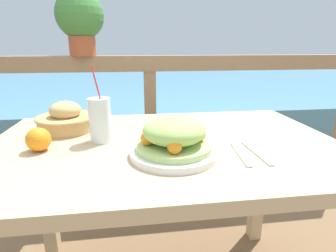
% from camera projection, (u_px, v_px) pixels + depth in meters
% --- Properties ---
extents(patio_table, '(1.17, 0.74, 0.70)m').
position_uv_depth(patio_table, '(166.00, 167.00, 0.91)').
color(patio_table, tan).
rests_on(patio_table, ground_plane).
extents(railing_fence, '(2.80, 0.08, 0.96)m').
position_uv_depth(railing_fence, '(150.00, 94.00, 1.62)').
color(railing_fence, '#937551').
rests_on(railing_fence, ground_plane).
extents(sea_backdrop, '(12.00, 4.00, 0.46)m').
position_uv_depth(sea_backdrop, '(140.00, 97.00, 4.13)').
color(sea_backdrop, teal).
rests_on(sea_backdrop, ground_plane).
extents(salad_plate, '(0.26, 0.26, 0.12)m').
position_uv_depth(salad_plate, '(174.00, 139.00, 0.76)').
color(salad_plate, silver).
rests_on(salad_plate, patio_table).
extents(drink_glass, '(0.07, 0.07, 0.25)m').
position_uv_depth(drink_glass, '(100.00, 120.00, 0.87)').
color(drink_glass, silver).
rests_on(drink_glass, patio_table).
extents(bread_basket, '(0.22, 0.22, 0.11)m').
position_uv_depth(bread_basket, '(66.00, 119.00, 0.99)').
color(bread_basket, tan).
rests_on(bread_basket, patio_table).
extents(potted_plant, '(0.26, 0.26, 0.35)m').
position_uv_depth(potted_plant, '(80.00, 19.00, 1.44)').
color(potted_plant, '#A34C2D').
rests_on(potted_plant, railing_fence).
extents(fork, '(0.04, 0.18, 0.00)m').
position_uv_depth(fork, '(240.00, 154.00, 0.78)').
color(fork, silver).
rests_on(fork, patio_table).
extents(knife, '(0.02, 0.18, 0.00)m').
position_uv_depth(knife, '(256.00, 153.00, 0.79)').
color(knife, silver).
rests_on(knife, patio_table).
extents(orange_near_basket, '(0.07, 0.07, 0.07)m').
position_uv_depth(orange_near_basket, '(38.00, 140.00, 0.80)').
color(orange_near_basket, orange).
rests_on(orange_near_basket, patio_table).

